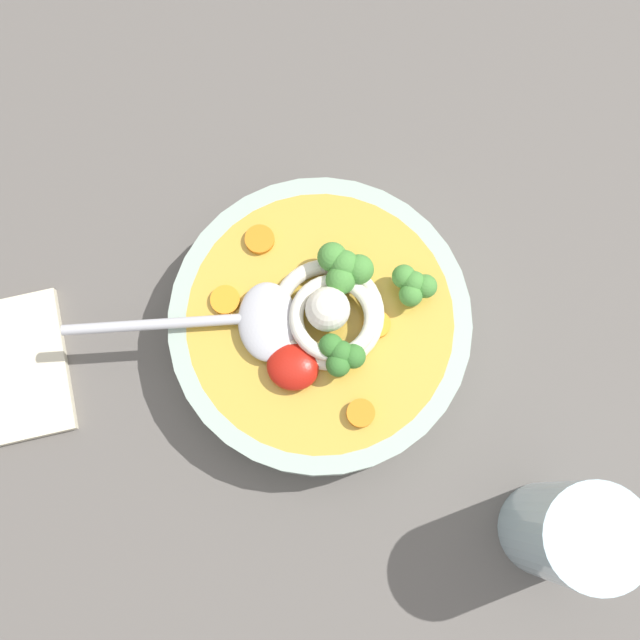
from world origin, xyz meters
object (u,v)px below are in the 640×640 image
soup_spoon (247,322)px  drinking_glass (568,533)px  soup_bowl (320,326)px  noodle_pile (329,314)px

soup_spoon → drinking_glass: bearing=142.6°
soup_spoon → drinking_glass: 26.86cm
soup_bowl → soup_spoon: 6.19cm
noodle_pile → soup_spoon: noodle_pile is taller
noodle_pile → drinking_glass: (19.58, -11.01, 0.25)cm
noodle_pile → drinking_glass: bearing=-29.3°
soup_bowl → noodle_pile: bearing=30.5°
soup_spoon → drinking_glass: drinking_glass is taller
soup_bowl → soup_spoon: soup_spoon is taller
soup_bowl → noodle_pile: size_ratio=2.45×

